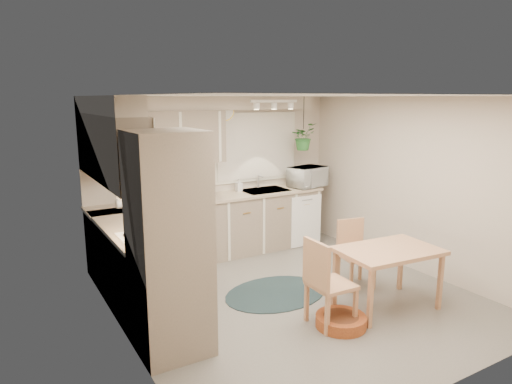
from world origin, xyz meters
TOP-DOWN VIEW (x-y plane):
  - floor at (0.00, 0.00)m, footprint 4.20×4.20m
  - ceiling at (0.00, 0.00)m, footprint 4.20×4.20m
  - wall_back at (0.00, 2.10)m, footprint 4.00×0.04m
  - wall_front at (0.00, -2.10)m, footprint 4.00×0.04m
  - wall_left at (-2.00, 0.00)m, footprint 0.04×4.20m
  - wall_right at (2.00, 0.00)m, footprint 0.04×4.20m
  - base_cab_left at (-1.70, 0.88)m, footprint 0.60×1.85m
  - base_cab_back at (-0.20, 1.80)m, footprint 3.60×0.60m
  - counter_left at (-1.69, 0.88)m, footprint 0.64×1.89m
  - counter_back at (-0.20, 1.79)m, footprint 3.64×0.64m
  - oven_stack at (-1.68, -0.38)m, footprint 0.65×0.65m
  - wall_oven_face at (-1.35, -0.38)m, footprint 0.02×0.56m
  - upper_cab_left at (-1.82, 1.00)m, footprint 0.35×2.00m
  - upper_cab_back at (-1.00, 1.93)m, footprint 2.00×0.35m
  - soffit_left at (-1.85, 1.00)m, footprint 0.30×2.00m
  - soffit_back at (-0.20, 1.95)m, footprint 3.60×0.30m
  - cooktop at (-1.68, 0.30)m, footprint 0.52×0.58m
  - range_hood at (-1.70, 0.30)m, footprint 0.40×0.60m
  - window_blinds at (0.70, 2.07)m, footprint 1.40×0.02m
  - window_frame at (0.70, 2.08)m, footprint 1.50×0.02m
  - sink at (0.70, 1.80)m, footprint 0.70×0.48m
  - dishwasher_front at (1.30, 1.49)m, footprint 0.58×0.02m
  - track_light_bar at (0.70, 1.55)m, footprint 0.80×0.04m
  - wall_clock at (0.15, 2.07)m, footprint 0.30×0.03m
  - dining_table at (0.77, -0.76)m, footprint 1.18×0.84m
  - chair_left at (-0.05, -0.75)m, footprint 0.46×0.46m
  - chair_back at (0.89, -0.13)m, footprint 0.47×0.47m
  - braided_rug at (-0.13, 0.19)m, footprint 1.38×1.07m
  - pet_bed at (0.01, -0.86)m, footprint 0.62×0.62m
  - microwave at (1.46, 1.70)m, footprint 0.66×0.46m
  - soap_bottle at (0.31, 1.95)m, footprint 0.10×0.20m
  - hanging_plant at (1.36, 1.70)m, footprint 0.48×0.52m
  - coffee_maker at (-1.15, 1.80)m, footprint 0.19×0.22m
  - toaster at (-0.58, 1.82)m, footprint 0.28×0.20m
  - knife_block at (-0.54, 1.85)m, footprint 0.13×0.13m

SIDE VIEW (x-z plane):
  - floor at x=0.00m, z-range 0.00..0.00m
  - braided_rug at x=-0.13m, z-range 0.00..0.01m
  - pet_bed at x=0.01m, z-range 0.00..0.12m
  - dining_table at x=0.77m, z-range 0.00..0.70m
  - dishwasher_front at x=1.30m, z-range 0.01..0.84m
  - chair_back at x=0.89m, z-range 0.00..0.85m
  - base_cab_left at x=-1.70m, z-range 0.00..0.90m
  - base_cab_back at x=-0.20m, z-range 0.00..0.90m
  - chair_left at x=-0.05m, z-range 0.00..0.95m
  - sink at x=0.70m, z-range 0.85..0.95m
  - counter_left at x=-1.69m, z-range 0.90..0.94m
  - counter_back at x=-0.20m, z-range 0.90..0.94m
  - cooktop at x=-1.68m, z-range 0.93..0.95m
  - soap_bottle at x=0.31m, z-range 0.94..1.03m
  - toaster at x=-0.58m, z-range 0.94..1.09m
  - oven_stack at x=-1.68m, z-range 0.00..2.10m
  - wall_oven_face at x=-1.35m, z-range 0.76..1.34m
  - knife_block at x=-0.54m, z-range 0.94..1.18m
  - coffee_maker at x=-1.15m, z-range 0.94..1.25m
  - microwave at x=1.46m, z-range 0.94..1.35m
  - wall_back at x=0.00m, z-range 0.00..2.40m
  - wall_front at x=0.00m, z-range 0.00..2.40m
  - wall_left at x=-2.00m, z-range 0.00..2.40m
  - wall_right at x=2.00m, z-range 0.00..2.40m
  - range_hood at x=-1.70m, z-range 1.33..1.47m
  - window_blinds at x=0.70m, z-range 1.10..2.10m
  - window_frame at x=0.70m, z-range 1.05..2.15m
  - hanging_plant at x=1.36m, z-range 1.55..1.89m
  - upper_cab_left at x=-1.82m, z-range 1.45..2.20m
  - upper_cab_back at x=-1.00m, z-range 1.45..2.20m
  - wall_clock at x=0.15m, z-range 2.03..2.33m
  - soffit_left at x=-1.85m, z-range 2.20..2.40m
  - soffit_back at x=-0.20m, z-range 2.20..2.40m
  - track_light_bar at x=0.70m, z-range 2.31..2.35m
  - ceiling at x=0.00m, z-range 2.40..2.40m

